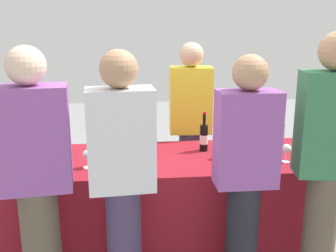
% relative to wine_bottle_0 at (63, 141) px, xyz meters
% --- Properties ---
extents(ground_plane, '(12.00, 12.00, 0.00)m').
position_rel_wine_bottle_0_xyz_m(ground_plane, '(0.81, -0.15, -0.89)').
color(ground_plane, gray).
extents(tasting_table, '(2.37, 0.83, 0.77)m').
position_rel_wine_bottle_0_xyz_m(tasting_table, '(0.81, -0.15, -0.50)').
color(tasting_table, maroon).
rests_on(tasting_table, ground_plane).
extents(wine_bottle_0, '(0.07, 0.07, 0.31)m').
position_rel_wine_bottle_0_xyz_m(wine_bottle_0, '(0.00, 0.00, 0.00)').
color(wine_bottle_0, black).
rests_on(wine_bottle_0, tasting_table).
extents(wine_bottle_1, '(0.07, 0.07, 0.30)m').
position_rel_wine_bottle_0_xyz_m(wine_bottle_1, '(0.51, -0.04, -0.00)').
color(wine_bottle_1, black).
rests_on(wine_bottle_1, tasting_table).
extents(wine_bottle_2, '(0.08, 0.08, 0.31)m').
position_rel_wine_bottle_0_xyz_m(wine_bottle_2, '(0.70, 0.03, -0.00)').
color(wine_bottle_2, black).
rests_on(wine_bottle_2, tasting_table).
extents(wine_bottle_3, '(0.07, 0.07, 0.32)m').
position_rel_wine_bottle_0_xyz_m(wine_bottle_3, '(1.12, -0.01, -0.00)').
color(wine_bottle_3, black).
rests_on(wine_bottle_3, tasting_table).
extents(wine_bottle_4, '(0.07, 0.07, 0.30)m').
position_rel_wine_bottle_0_xyz_m(wine_bottle_4, '(1.61, 0.03, -0.01)').
color(wine_bottle_4, black).
rests_on(wine_bottle_4, tasting_table).
extents(wine_glass_0, '(0.07, 0.07, 0.13)m').
position_rel_wine_bottle_0_xyz_m(wine_glass_0, '(0.22, -0.31, -0.02)').
color(wine_glass_0, silver).
rests_on(wine_glass_0, tasting_table).
extents(wine_glass_1, '(0.07, 0.07, 0.13)m').
position_rel_wine_bottle_0_xyz_m(wine_glass_1, '(1.21, -0.21, -0.02)').
color(wine_glass_1, silver).
rests_on(wine_glass_1, tasting_table).
extents(wine_glass_2, '(0.08, 0.08, 0.14)m').
position_rel_wine_bottle_0_xyz_m(wine_glass_2, '(1.40, -0.25, -0.02)').
color(wine_glass_2, silver).
rests_on(wine_glass_2, tasting_table).
extents(wine_glass_3, '(0.07, 0.07, 0.14)m').
position_rel_wine_bottle_0_xyz_m(wine_glass_3, '(1.68, -0.34, -0.02)').
color(wine_glass_3, silver).
rests_on(wine_glass_3, tasting_table).
extents(ice_bucket, '(0.19, 0.19, 0.19)m').
position_rel_wine_bottle_0_xyz_m(ice_bucket, '(1.54, -0.16, -0.02)').
color(ice_bucket, silver).
rests_on(ice_bucket, tasting_table).
extents(server_pouring, '(0.39, 0.23, 1.61)m').
position_rel_wine_bottle_0_xyz_m(server_pouring, '(1.08, 0.45, -0.01)').
color(server_pouring, '#3F3351').
rests_on(server_pouring, ground_plane).
extents(guest_0, '(0.45, 0.28, 1.67)m').
position_rel_wine_bottle_0_xyz_m(guest_0, '(-0.04, -0.79, 0.01)').
color(guest_0, brown).
rests_on(guest_0, ground_plane).
extents(guest_1, '(0.41, 0.25, 1.64)m').
position_rel_wine_bottle_0_xyz_m(guest_1, '(0.47, -0.80, 0.01)').
color(guest_1, '#3F3351').
rests_on(guest_1, ground_plane).
extents(guest_2, '(0.38, 0.22, 1.61)m').
position_rel_wine_bottle_0_xyz_m(guest_2, '(1.23, -0.77, -0.01)').
color(guest_2, black).
rests_on(guest_2, ground_plane).
extents(guest_3, '(0.41, 0.26, 1.74)m').
position_rel_wine_bottle_0_xyz_m(guest_3, '(1.74, -0.81, 0.07)').
color(guest_3, brown).
rests_on(guest_3, ground_plane).
extents(menu_board, '(0.63, 0.06, 0.72)m').
position_rel_wine_bottle_0_xyz_m(menu_board, '(1.89, 0.99, -0.52)').
color(menu_board, white).
rests_on(menu_board, ground_plane).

